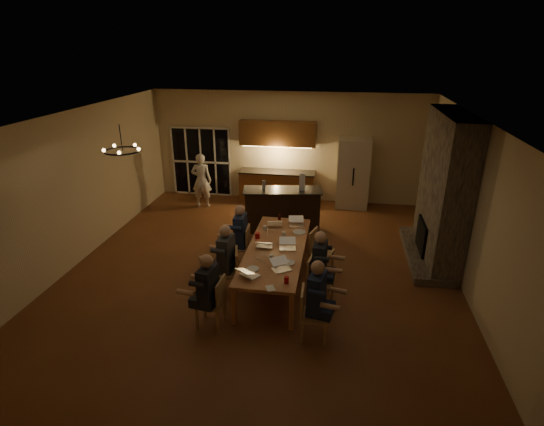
{
  "coord_description": "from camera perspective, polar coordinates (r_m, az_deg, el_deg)",
  "views": [
    {
      "loc": [
        1.49,
        -7.69,
        4.49
      ],
      "look_at": [
        0.19,
        0.3,
        1.21
      ],
      "focal_mm": 28.0,
      "sensor_mm": 36.0,
      "label": 1
    }
  ],
  "objects": [
    {
      "name": "person_right_mid",
      "position": [
        7.83,
        6.39,
        -7.12
      ],
      "size": [
        0.65,
        0.65,
        1.38
      ],
      "primitive_type": null,
      "rotation": [
        0.0,
        0.0,
        1.48
      ],
      "color": "#22252C",
      "rests_on": "ground"
    },
    {
      "name": "can_silver",
      "position": [
        7.68,
        0.55,
        -6.55
      ],
      "size": [
        0.07,
        0.07,
        0.12
      ],
      "primitive_type": "cylinder",
      "color": "#B2B2B7",
      "rests_on": "dining_table"
    },
    {
      "name": "left_wall",
      "position": [
        9.89,
        -25.15,
        2.95
      ],
      "size": [
        0.04,
        9.0,
        3.2
      ],
      "primitive_type": "cube",
      "color": "tan",
      "rests_on": "ground"
    },
    {
      "name": "laptop_f",
      "position": [
        9.23,
        3.31,
        -1.11
      ],
      "size": [
        0.36,
        0.33,
        0.23
      ],
      "primitive_type": null,
      "rotation": [
        0.0,
        0.0,
        0.17
      ],
      "color": "silver",
      "rests_on": "dining_table"
    },
    {
      "name": "chair_left_mid",
      "position": [
        8.15,
        -6.13,
        -7.84
      ],
      "size": [
        0.53,
        0.53,
        0.89
      ],
      "primitive_type": null,
      "rotation": [
        0.0,
        0.0,
        -1.34
      ],
      "color": "tan",
      "rests_on": "ground"
    },
    {
      "name": "laptop_e",
      "position": [
        9.27,
        0.36,
        -0.95
      ],
      "size": [
        0.37,
        0.33,
        0.23
      ],
      "primitive_type": null,
      "rotation": [
        0.0,
        0.0,
        3.33
      ],
      "color": "silver",
      "rests_on": "dining_table"
    },
    {
      "name": "laptop_b",
      "position": [
        7.49,
        1.32,
        -6.89
      ],
      "size": [
        0.42,
        0.41,
        0.23
      ],
      "primitive_type": null,
      "rotation": [
        0.0,
        0.0,
        0.57
      ],
      "color": "silver",
      "rests_on": "dining_table"
    },
    {
      "name": "chair_right_mid",
      "position": [
        7.88,
        6.61,
        -9.0
      ],
      "size": [
        0.52,
        0.52,
        0.89
      ],
      "primitive_type": null,
      "rotation": [
        0.0,
        0.0,
        1.37
      ],
      "color": "tan",
      "rests_on": "ground"
    },
    {
      "name": "laptop_d",
      "position": [
        8.22,
        2.1,
        -4.12
      ],
      "size": [
        0.36,
        0.32,
        0.23
      ],
      "primitive_type": null,
      "rotation": [
        0.0,
        0.0,
        0.14
      ],
      "color": "silver",
      "rests_on": "dining_table"
    },
    {
      "name": "dining_table",
      "position": [
        8.47,
        0.53,
        -6.99
      ],
      "size": [
        1.1,
        3.07,
        0.75
      ],
      "primitive_type": "cube",
      "color": "#C47A4E",
      "rests_on": "ground"
    },
    {
      "name": "back_wall",
      "position": [
        12.63,
        2.29,
        8.84
      ],
      "size": [
        8.0,
        0.04,
        3.2
      ],
      "primitive_type": "cube",
      "color": "tan",
      "rests_on": "ground"
    },
    {
      "name": "can_cola",
      "position": [
        9.56,
        1.0,
        -0.56
      ],
      "size": [
        0.07,
        0.07,
        0.12
      ],
      "primitive_type": "cylinder",
      "color": "#3F0F0C",
      "rests_on": "dining_table"
    },
    {
      "name": "person_left_mid",
      "position": [
        8.06,
        -6.15,
        -6.2
      ],
      "size": [
        0.66,
        0.66,
        1.38
      ],
      "primitive_type": null,
      "rotation": [
        0.0,
        0.0,
        -1.68
      ],
      "color": "#35393E",
      "rests_on": "ground"
    },
    {
      "name": "person_right_near",
      "position": [
        6.9,
        5.98,
        -11.5
      ],
      "size": [
        0.71,
        0.71,
        1.38
      ],
      "primitive_type": null,
      "rotation": [
        0.0,
        0.0,
        1.37
      ],
      "color": "navy",
      "rests_on": "ground"
    },
    {
      "name": "kitchenette",
      "position": [
        12.47,
        0.7,
        6.77
      ],
      "size": [
        2.24,
        0.68,
        2.4
      ],
      "primitive_type": null,
      "color": "brown",
      "rests_on": "ground"
    },
    {
      "name": "french_doors",
      "position": [
        13.31,
        -9.47,
        6.8
      ],
      "size": [
        1.86,
        0.08,
        2.1
      ],
      "primitive_type": "cube",
      "color": "black",
      "rests_on": "ground"
    },
    {
      "name": "bar_blender",
      "position": [
        10.47,
        4.08,
        4.25
      ],
      "size": [
        0.14,
        0.14,
        0.43
      ],
      "primitive_type": "cube",
      "rotation": [
        0.0,
        0.0,
        0.02
      ],
      "color": "silver",
      "rests_on": "bar_island"
    },
    {
      "name": "right_wall",
      "position": [
        8.59,
        25.76,
        0.13
      ],
      "size": [
        0.04,
        9.0,
        3.2
      ],
      "primitive_type": "cube",
      "color": "tan",
      "rests_on": "ground"
    },
    {
      "name": "floor",
      "position": [
        9.03,
        -1.49,
        -7.76
      ],
      "size": [
        9.0,
        9.0,
        0.0
      ],
      "primitive_type": "plane",
      "color": "brown",
      "rests_on": "ground"
    },
    {
      "name": "plate_left",
      "position": [
        7.56,
        -2.61,
        -7.53
      ],
      "size": [
        0.23,
        0.23,
        0.02
      ],
      "primitive_type": "cylinder",
      "color": "silver",
      "rests_on": "dining_table"
    },
    {
      "name": "refrigerator",
      "position": [
        12.35,
        10.85,
        5.26
      ],
      "size": [
        0.9,
        0.68,
        2.0
      ],
      "primitive_type": "cube",
      "color": "beige",
      "rests_on": "ground"
    },
    {
      "name": "laptop_a",
      "position": [
        7.34,
        -3.0,
        -7.6
      ],
      "size": [
        0.42,
        0.41,
        0.23
      ],
      "primitive_type": null,
      "rotation": [
        0.0,
        0.0,
        2.57
      ],
      "color": "silver",
      "rests_on": "dining_table"
    },
    {
      "name": "bar_bottle",
      "position": [
        10.47,
        -1.11,
        3.76
      ],
      "size": [
        0.08,
        0.08,
        0.24
      ],
      "primitive_type": "cylinder",
      "color": "#99999E",
      "rests_on": "bar_island"
    },
    {
      "name": "plate_near",
      "position": [
        7.76,
        2.19,
        -6.68
      ],
      "size": [
        0.25,
        0.25,
        0.02
      ],
      "primitive_type": "cylinder",
      "color": "silver",
      "rests_on": "dining_table"
    },
    {
      "name": "chair_left_near",
      "position": [
        7.32,
        -8.3,
        -11.75
      ],
      "size": [
        0.47,
        0.47,
        0.89
      ],
      "primitive_type": null,
      "rotation": [
        0.0,
        0.0,
        -1.63
      ],
      "color": "tan",
      "rests_on": "ground"
    },
    {
      "name": "ceiling",
      "position": [
        7.93,
        -1.72,
        12.85
      ],
      "size": [
        8.0,
        9.0,
        0.04
      ],
      "primitive_type": "cube",
      "color": "white",
      "rests_on": "back_wall"
    },
    {
      "name": "chandelier",
      "position": [
        7.78,
        -19.46,
        7.9
      ],
      "size": [
        0.63,
        0.63,
        0.03
      ],
      "primitive_type": "torus",
      "color": "black",
      "rests_on": "ceiling"
    },
    {
      "name": "chair_right_near",
      "position": [
        6.99,
        5.72,
        -13.43
      ],
      "size": [
        0.45,
        0.45,
        0.89
      ],
      "primitive_type": null,
      "rotation": [
        0.0,
        0.0,
        1.6
      ],
      "color": "tan",
      "rests_on": "ground"
    },
    {
      "name": "laptop_c",
      "position": [
        8.32,
        -1.01,
        -3.78
      ],
      "size": [
        0.32,
        0.28,
        0.23
      ],
      "primitive_type": null,
      "rotation": [
        0.0,
        0.0,
        3.14
      ],
      "color": "silver",
      "rests_on": "dining_table"
    },
    {
      "name": "chair_left_far",
      "position": [
        9.08,
        -4.48,
        -4.46
      ],
      "size": [
        0.47,
        0.47,
        0.89
      ],
      "primitive_type": null,
      "rotation": [
        0.0,
        0.0,
        -1.5
      ],
      "color": "tan",
      "rests_on": "ground"
    },
    {
      "name": "standing_person",
      "position": [
        12.37,
        -9.46,
        4.35
      ],
      "size": [
        0.6,
        0.42,
        1.58
      ],
      "primitive_type": "imported",
      "rotation": [
        0.0,
        0.0,
        3.23
      ],
      "color": "silver",
      "rests_on": "ground"
    },
    {
      "name": "person_left_far",
      "position": [
        8.97,
        -4.25,
        -3.06
      ],
      "size": [
        0.61,
        0.61,
        1.38
      ],
      "primitive_type": null,
      "rotation": [
        0.0,
        0.0,
        -1.56
      ],
      "color": "navy",
      "rests_on": "ground"
    },
    {
      "name": "notepad",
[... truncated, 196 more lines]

